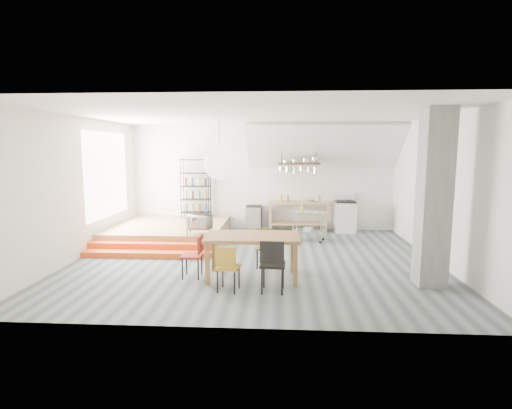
# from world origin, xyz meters

# --- Properties ---
(floor) EXTENTS (8.00, 8.00, 0.00)m
(floor) POSITION_xyz_m (0.00, 0.00, 0.00)
(floor) COLOR #4B5457
(floor) RESTS_ON ground
(wall_back) EXTENTS (8.00, 0.04, 3.20)m
(wall_back) POSITION_xyz_m (0.00, 3.50, 1.60)
(wall_back) COLOR silver
(wall_back) RESTS_ON ground
(wall_left) EXTENTS (0.04, 7.00, 3.20)m
(wall_left) POSITION_xyz_m (-4.00, 0.00, 1.60)
(wall_left) COLOR silver
(wall_left) RESTS_ON ground
(wall_right) EXTENTS (0.04, 7.00, 3.20)m
(wall_right) POSITION_xyz_m (4.00, 0.00, 1.60)
(wall_right) COLOR silver
(wall_right) RESTS_ON ground
(ceiling) EXTENTS (8.00, 7.00, 0.02)m
(ceiling) POSITION_xyz_m (0.00, 0.00, 3.20)
(ceiling) COLOR white
(ceiling) RESTS_ON wall_back
(slope_ceiling) EXTENTS (4.40, 1.44, 1.32)m
(slope_ceiling) POSITION_xyz_m (1.80, 2.90, 2.55)
(slope_ceiling) COLOR white
(slope_ceiling) RESTS_ON wall_back
(window_pane) EXTENTS (0.02, 2.50, 2.20)m
(window_pane) POSITION_xyz_m (-3.98, 1.50, 1.80)
(window_pane) COLOR white
(window_pane) RESTS_ON wall_left
(platform) EXTENTS (3.00, 3.00, 0.40)m
(platform) POSITION_xyz_m (-2.50, 2.00, 0.20)
(platform) COLOR #9E794F
(platform) RESTS_ON ground
(step_lower) EXTENTS (3.00, 0.35, 0.13)m
(step_lower) POSITION_xyz_m (-2.50, 0.05, 0.07)
(step_lower) COLOR #F0571C
(step_lower) RESTS_ON ground
(step_upper) EXTENTS (3.00, 0.35, 0.27)m
(step_upper) POSITION_xyz_m (-2.50, 0.40, 0.13)
(step_upper) COLOR #F0571C
(step_upper) RESTS_ON ground
(concrete_column) EXTENTS (0.50, 0.50, 3.20)m
(concrete_column) POSITION_xyz_m (3.30, -1.50, 1.60)
(concrete_column) COLOR slate
(concrete_column) RESTS_ON ground
(kitchen_counter) EXTENTS (1.80, 0.60, 0.91)m
(kitchen_counter) POSITION_xyz_m (1.10, 3.15, 0.63)
(kitchen_counter) COLOR #9E794F
(kitchen_counter) RESTS_ON ground
(stove) EXTENTS (0.60, 0.60, 1.18)m
(stove) POSITION_xyz_m (2.50, 3.16, 0.48)
(stove) COLOR white
(stove) RESTS_ON ground
(pot_rack) EXTENTS (1.20, 0.50, 1.43)m
(pot_rack) POSITION_xyz_m (1.13, 2.92, 1.98)
(pot_rack) COLOR #3B2617
(pot_rack) RESTS_ON ceiling
(wire_shelving) EXTENTS (0.88, 0.38, 1.80)m
(wire_shelving) POSITION_xyz_m (-2.00, 3.20, 1.33)
(wire_shelving) COLOR black
(wire_shelving) RESTS_ON platform
(microwave_shelf) EXTENTS (0.60, 0.40, 0.16)m
(microwave_shelf) POSITION_xyz_m (-1.40, 0.75, 0.55)
(microwave_shelf) COLOR #9E794F
(microwave_shelf) RESTS_ON platform
(paper_lantern) EXTENTS (0.60, 0.60, 0.60)m
(paper_lantern) POSITION_xyz_m (-0.56, -1.33, 2.20)
(paper_lantern) COLOR white
(paper_lantern) RESTS_ON ceiling
(dining_table) EXTENTS (1.80, 1.05, 0.84)m
(dining_table) POSITION_xyz_m (0.04, -1.31, 0.75)
(dining_table) COLOR brown
(dining_table) RESTS_ON ground
(chair_mustard) EXTENTS (0.44, 0.44, 0.83)m
(chair_mustard) POSITION_xyz_m (-0.34, -2.11, 0.50)
(chair_mustard) COLOR #A47A1C
(chair_mustard) RESTS_ON ground
(chair_black) EXTENTS (0.46, 0.46, 0.94)m
(chair_black) POSITION_xyz_m (0.44, -2.10, 0.56)
(chair_black) COLOR black
(chair_black) RESTS_ON ground
(chair_olive) EXTENTS (0.38, 0.38, 0.81)m
(chair_olive) POSITION_xyz_m (0.24, -0.52, 0.48)
(chair_olive) COLOR brown
(chair_olive) RESTS_ON ground
(chair_red) EXTENTS (0.39, 0.39, 0.84)m
(chair_red) POSITION_xyz_m (-1.06, -1.34, 0.50)
(chair_red) COLOR #A61D17
(chair_red) RESTS_ON ground
(rolling_cart) EXTENTS (0.90, 0.66, 0.80)m
(rolling_cart) POSITION_xyz_m (1.33, 1.92, 0.52)
(rolling_cart) COLOR silver
(rolling_cart) RESTS_ON ground
(mini_fridge) EXTENTS (0.45, 0.45, 0.77)m
(mini_fridge) POSITION_xyz_m (-0.23, 3.20, 0.39)
(mini_fridge) COLOR black
(mini_fridge) RESTS_ON ground
(microwave) EXTENTS (0.62, 0.50, 0.30)m
(microwave) POSITION_xyz_m (-1.40, 0.75, 0.72)
(microwave) COLOR beige
(microwave) RESTS_ON microwave_shelf
(bowl) EXTENTS (0.23, 0.23, 0.05)m
(bowl) POSITION_xyz_m (1.51, 3.10, 0.94)
(bowl) COLOR silver
(bowl) RESTS_ON kitchen_counter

